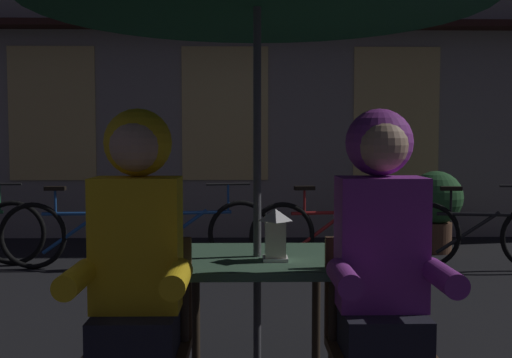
% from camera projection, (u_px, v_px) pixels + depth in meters
% --- Properties ---
extents(cafe_table, '(0.72, 0.72, 0.74)m').
position_uv_depth(cafe_table, '(257.00, 278.00, 2.83)').
color(cafe_table, '#42664C').
rests_on(cafe_table, ground_plane).
extents(lantern, '(0.11, 0.11, 0.23)m').
position_uv_depth(lantern, '(275.00, 233.00, 2.72)').
color(lantern, white).
rests_on(lantern, cafe_table).
extents(chair_left, '(0.40, 0.40, 0.87)m').
position_uv_depth(chair_left, '(140.00, 336.00, 2.46)').
color(chair_left, '#513823').
rests_on(chair_left, ground_plane).
extents(chair_right, '(0.40, 0.40, 0.87)m').
position_uv_depth(chair_right, '(378.00, 335.00, 2.48)').
color(chair_right, '#513823').
rests_on(chair_right, ground_plane).
extents(person_left_hooded, '(0.45, 0.56, 1.40)m').
position_uv_depth(person_left_hooded, '(136.00, 250.00, 2.38)').
color(person_left_hooded, black).
rests_on(person_left_hooded, ground_plane).
extents(person_right_hooded, '(0.45, 0.56, 1.40)m').
position_uv_depth(person_right_hooded, '(382.00, 250.00, 2.40)').
color(person_right_hooded, black).
rests_on(person_right_hooded, ground_plane).
extents(shopfront_building, '(10.00, 0.93, 6.20)m').
position_uv_depth(shopfront_building, '(309.00, 1.00, 8.07)').
color(shopfront_building, '#9E9389').
rests_on(shopfront_building, ground_plane).
extents(bicycle_second, '(1.68, 0.12, 0.84)m').
position_uv_depth(bicycle_second, '(85.00, 234.00, 6.05)').
color(bicycle_second, black).
rests_on(bicycle_second, ground_plane).
extents(bicycle_third, '(1.67, 0.32, 0.84)m').
position_uv_depth(bicycle_third, '(189.00, 232.00, 6.12)').
color(bicycle_third, black).
rests_on(bicycle_third, ground_plane).
extents(bicycle_fourth, '(1.67, 0.31, 0.84)m').
position_uv_depth(bicycle_fourth, '(332.00, 232.00, 6.13)').
color(bicycle_fourth, black).
rests_on(bicycle_fourth, ground_plane).
extents(bicycle_fifth, '(1.67, 0.30, 0.84)m').
position_uv_depth(bicycle_fifth, '(480.00, 235.00, 5.98)').
color(bicycle_fifth, black).
rests_on(bicycle_fifth, ground_plane).
extents(potted_plant, '(0.60, 0.60, 0.92)m').
position_uv_depth(potted_plant, '(436.00, 204.00, 6.90)').
color(potted_plant, brown).
rests_on(potted_plant, ground_plane).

